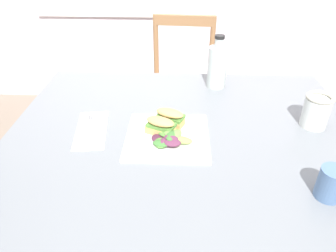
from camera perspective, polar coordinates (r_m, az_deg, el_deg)
dining_table at (r=1.13m, az=2.68°, el=-6.33°), size 1.17×0.96×0.74m
chair_wooden_far at (r=1.96m, az=2.35°, el=6.21°), size 0.43×0.43×0.87m
plate_lunch at (r=1.02m, az=-0.09°, el=-1.93°), size 0.26×0.26×0.01m
sandwich_half_front at (r=1.02m, az=-1.33°, el=0.09°), size 0.11×0.09×0.06m
sandwich_half_back at (r=1.06m, az=0.36°, el=1.63°), size 0.11×0.09×0.06m
salad_mixed_greens at (r=0.97m, az=0.22°, el=-2.34°), size 0.13×0.10×0.03m
napkin_folded at (r=1.09m, az=-13.58°, el=-0.73°), size 0.13×0.24×0.00m
fork_on_napkin at (r=1.10m, az=-13.58°, el=-0.08°), size 0.06×0.18×0.00m
bottle_cold_brew at (r=1.34m, az=8.79°, el=10.15°), size 0.08×0.08×0.22m
mason_jar_iced_tea at (r=1.17m, az=24.98°, el=2.24°), size 0.09×0.09×0.11m
cup_extra_side at (r=0.90m, az=27.20°, el=-9.16°), size 0.07×0.07×0.09m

